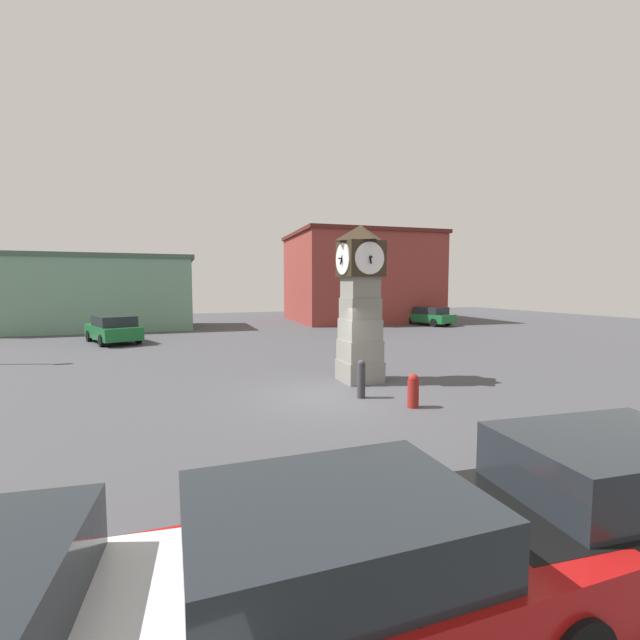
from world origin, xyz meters
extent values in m
plane|color=#424247|center=(0.00, 0.00, 0.00)|extent=(77.75, 77.75, 0.00)
cube|color=gray|center=(1.67, 1.49, 0.35)|extent=(1.26, 1.26, 0.70)
cube|color=gray|center=(1.67, 1.49, 1.05)|extent=(1.20, 1.20, 0.70)
cube|color=gray|center=(1.67, 1.49, 1.75)|extent=(1.13, 1.13, 0.70)
cube|color=slate|center=(1.67, 1.49, 2.45)|extent=(1.07, 1.07, 0.70)
cube|color=gray|center=(1.67, 1.49, 3.15)|extent=(1.01, 1.01, 0.70)
cube|color=#2D2316|center=(1.67, 1.49, 4.08)|extent=(1.25, 1.25, 1.15)
cylinder|color=white|center=(1.67, 2.13, 4.08)|extent=(1.02, 0.04, 1.02)
cube|color=black|center=(1.67, 2.17, 4.08)|extent=(0.06, 0.23, 0.06)
cube|color=black|center=(1.67, 2.17, 4.08)|extent=(0.04, 0.07, 0.39)
cylinder|color=white|center=(1.67, 0.85, 4.08)|extent=(1.02, 0.04, 1.02)
cube|color=black|center=(1.67, 0.81, 4.08)|extent=(0.06, 0.22, 0.14)
cube|color=black|center=(1.67, 0.81, 4.08)|extent=(0.04, 0.19, 0.37)
cylinder|color=white|center=(2.31, 1.49, 4.08)|extent=(0.04, 1.02, 1.02)
cube|color=black|center=(2.35, 1.49, 4.08)|extent=(0.23, 0.06, 0.10)
cube|color=black|center=(2.35, 1.49, 4.08)|extent=(0.09, 0.04, 0.39)
cylinder|color=white|center=(1.03, 1.49, 4.08)|extent=(0.04, 1.02, 1.02)
cube|color=black|center=(0.99, 1.49, 4.08)|extent=(0.23, 0.06, 0.06)
cube|color=black|center=(0.99, 1.49, 4.08)|extent=(0.13, 0.04, 0.38)
pyramid|color=#2D2316|center=(1.67, 1.49, 4.93)|extent=(1.31, 1.31, 0.53)
cylinder|color=#333338|center=(0.76, -0.44, 0.48)|extent=(0.24, 0.24, 0.96)
sphere|color=#333338|center=(0.76, -0.44, 1.00)|extent=(0.21, 0.21, 0.21)
cylinder|color=maroon|center=(1.62, -1.79, 0.36)|extent=(0.30, 0.30, 0.72)
sphere|color=maroon|center=(1.62, -1.79, 0.77)|extent=(0.27, 0.27, 0.27)
cylinder|color=black|center=(-4.70, -7.33, 0.32)|extent=(0.66, 0.30, 0.64)
cube|color=#A51111|center=(-2.98, -8.05, 0.58)|extent=(4.53, 2.09, 0.63)
cube|color=#1E2328|center=(-3.32, -8.04, 1.19)|extent=(2.52, 1.87, 0.58)
cylinder|color=black|center=(-1.57, -7.16, 0.32)|extent=(0.65, 0.24, 0.64)
cylinder|color=black|center=(-4.34, -7.08, 0.32)|extent=(0.65, 0.24, 0.64)
cube|color=black|center=(0.45, -8.10, 0.59)|extent=(4.53, 2.26, 0.63)
cube|color=#1E2328|center=(0.12, -8.06, 1.22)|extent=(2.57, 1.90, 0.64)
cylinder|color=black|center=(-0.80, -7.10, 0.32)|extent=(0.66, 0.29, 0.64)
cylinder|color=black|center=(-0.99, -8.80, 0.32)|extent=(0.66, 0.29, 0.64)
cube|color=#19602D|center=(15.82, 17.65, 0.60)|extent=(2.91, 4.46, 0.65)
cube|color=#1E2328|center=(15.91, 17.36, 1.20)|extent=(2.25, 2.64, 0.56)
cylinder|color=black|center=(14.63, 18.64, 0.32)|extent=(0.39, 0.68, 0.64)
cylinder|color=black|center=(16.30, 19.12, 0.32)|extent=(0.39, 0.68, 0.64)
cylinder|color=black|center=(15.34, 16.19, 0.32)|extent=(0.39, 0.68, 0.64)
cylinder|color=black|center=(17.01, 16.67, 0.32)|extent=(0.39, 0.68, 0.64)
cube|color=#19602D|center=(-6.94, 15.16, 0.62)|extent=(3.33, 4.87, 0.70)
cube|color=#1E2328|center=(-6.82, 14.84, 1.25)|extent=(2.51, 2.92, 0.56)
cylinder|color=black|center=(-8.27, 16.16, 0.32)|extent=(0.42, 0.68, 0.64)
cylinder|color=black|center=(-6.52, 16.78, 0.32)|extent=(0.42, 0.68, 0.64)
cylinder|color=black|center=(-7.35, 13.54, 0.32)|extent=(0.42, 0.68, 0.64)
cylinder|color=black|center=(-5.60, 14.16, 0.32)|extent=(0.42, 0.68, 0.64)
cube|color=gray|center=(-9.05, 23.50, 2.53)|extent=(14.14, 6.83, 5.05)
cube|color=#405849|center=(-9.05, 23.50, 5.20)|extent=(14.56, 7.04, 0.30)
cube|color=maroon|center=(12.68, 23.79, 3.75)|extent=(12.57, 11.25, 7.50)
cube|color=#4F1E1B|center=(12.68, 23.79, 7.65)|extent=(12.95, 11.59, 0.30)
camera|label=1|loc=(-4.68, -11.25, 3.24)|focal=24.00mm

